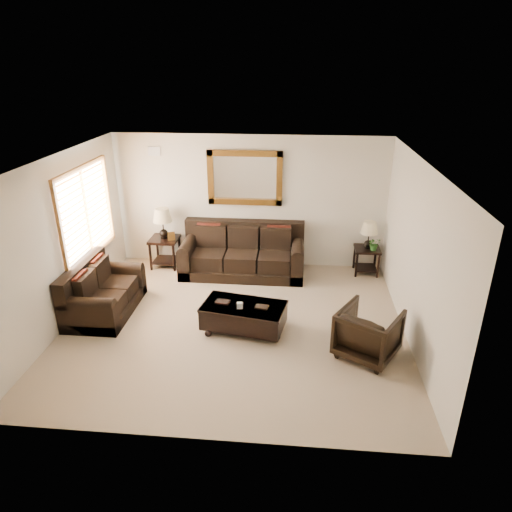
# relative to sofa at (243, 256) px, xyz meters

# --- Properties ---
(room) EXTENTS (5.51, 5.01, 2.71)m
(room) POSITION_rel_sofa_xyz_m (0.10, -2.02, 0.99)
(room) COLOR gray
(room) RESTS_ON ground
(window) EXTENTS (0.07, 1.96, 1.66)m
(window) POSITION_rel_sofa_xyz_m (-2.60, -1.12, 1.19)
(window) COLOR white
(window) RESTS_ON room
(mirror) EXTENTS (1.50, 0.06, 1.10)m
(mirror) POSITION_rel_sofa_xyz_m (0.00, 0.45, 1.49)
(mirror) COLOR #4B340F
(mirror) RESTS_ON room
(air_vent) EXTENTS (0.25, 0.02, 0.18)m
(air_vent) POSITION_rel_sofa_xyz_m (-1.80, 0.46, 1.99)
(air_vent) COLOR #999999
(air_vent) RESTS_ON room
(sofa) EXTENTS (2.45, 1.06, 1.00)m
(sofa) POSITION_rel_sofa_xyz_m (0.00, 0.00, 0.00)
(sofa) COLOR black
(sofa) RESTS_ON room
(loveseat) EXTENTS (0.94, 1.58, 0.89)m
(loveseat) POSITION_rel_sofa_xyz_m (-2.22, -1.81, -0.04)
(loveseat) COLOR black
(loveseat) RESTS_ON room
(end_table_left) EXTENTS (0.57, 0.57, 1.26)m
(end_table_left) POSITION_rel_sofa_xyz_m (-1.66, 0.15, 0.46)
(end_table_left) COLOR black
(end_table_left) RESTS_ON room
(end_table_right) EXTENTS (0.50, 0.50, 1.10)m
(end_table_right) POSITION_rel_sofa_xyz_m (2.50, 0.19, 0.35)
(end_table_right) COLOR black
(end_table_right) RESTS_ON room
(coffee_table) EXTENTS (1.41, 0.93, 0.55)m
(coffee_table) POSITION_rel_sofa_xyz_m (0.27, -2.16, -0.09)
(coffee_table) COLOR black
(coffee_table) RESTS_ON room
(armchair) EXTENTS (1.07, 1.05, 0.82)m
(armchair) POSITION_rel_sofa_xyz_m (2.15, -2.68, 0.05)
(armchair) COLOR black
(armchair) RESTS_ON floor
(potted_plant) EXTENTS (0.31, 0.32, 0.21)m
(potted_plant) POSITION_rel_sofa_xyz_m (2.60, 0.10, 0.28)
(potted_plant) COLOR #2A5E20
(potted_plant) RESTS_ON end_table_right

